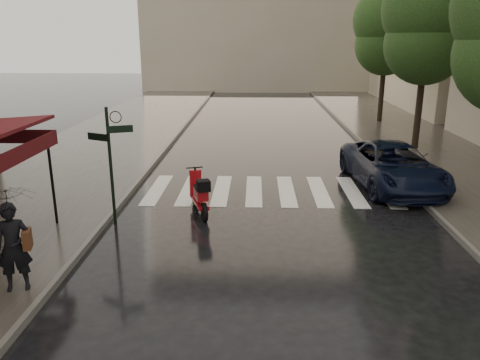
{
  "coord_description": "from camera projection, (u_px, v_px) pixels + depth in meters",
  "views": [
    {
      "loc": [
        2.48,
        -8.38,
        4.69
      ],
      "look_at": [
        2.11,
        2.52,
        1.4
      ],
      "focal_mm": 35.0,
      "sensor_mm": 36.0,
      "label": 1
    }
  ],
  "objects": [
    {
      "name": "ground",
      "position": [
        132.0,
        281.0,
        9.45
      ],
      "size": [
        120.0,
        120.0,
        0.0
      ],
      "primitive_type": "plane",
      "color": "black",
      "rests_on": "ground"
    },
    {
      "name": "sidewalk_near",
      "position": [
        101.0,
        146.0,
        21.06
      ],
      "size": [
        6.0,
        60.0,
        0.12
      ],
      "primitive_type": "cube",
      "color": "#38332D",
      "rests_on": "ground"
    },
    {
      "name": "sidewalk_far",
      "position": [
        431.0,
        149.0,
        20.59
      ],
      "size": [
        5.5,
        60.0,
        0.12
      ],
      "primitive_type": "cube",
      "color": "#38332D",
      "rests_on": "ground"
    },
    {
      "name": "curb_near",
      "position": [
        168.0,
        147.0,
        20.96
      ],
      "size": [
        0.12,
        60.0,
        0.16
      ],
      "primitive_type": "cube",
      "color": "#595651",
      "rests_on": "ground"
    },
    {
      "name": "curb_far",
      "position": [
        368.0,
        148.0,
        20.68
      ],
      "size": [
        0.12,
        60.0,
        0.16
      ],
      "primitive_type": "cube",
      "color": "#595651",
      "rests_on": "ground"
    },
    {
      "name": "crosswalk",
      "position": [
        270.0,
        191.0,
        15.1
      ],
      "size": [
        7.85,
        3.2,
        0.01
      ],
      "color": "silver",
      "rests_on": "ground"
    },
    {
      "name": "signpost",
      "position": [
        110.0,
        157.0,
        11.83
      ],
      "size": [
        1.17,
        0.29,
        3.1
      ],
      "color": "black",
      "rests_on": "ground"
    },
    {
      "name": "tree_mid",
      "position": [
        429.0,
        16.0,
        19.02
      ],
      "size": [
        3.8,
        3.8,
        8.34
      ],
      "color": "black",
      "rests_on": "sidewalk_far"
    },
    {
      "name": "tree_far",
      "position": [
        387.0,
        25.0,
        25.75
      ],
      "size": [
        3.8,
        3.8,
        8.16
      ],
      "color": "black",
      "rests_on": "sidewalk_far"
    },
    {
      "name": "pedestrian_with_umbrella",
      "position": [
        8.0,
        207.0,
        8.46
      ],
      "size": [
        1.29,
        1.3,
        2.49
      ],
      "rotation": [
        0.0,
        0.0,
        0.31
      ],
      "color": "black",
      "rests_on": "sidewalk_near"
    },
    {
      "name": "scooter",
      "position": [
        200.0,
        195.0,
        12.97
      ],
      "size": [
        0.82,
        1.74,
        1.18
      ],
      "rotation": [
        0.0,
        0.0,
        0.32
      ],
      "color": "black",
      "rests_on": "ground"
    },
    {
      "name": "parked_car",
      "position": [
        393.0,
        166.0,
        15.35
      ],
      "size": [
        2.84,
        5.3,
        1.42
      ],
      "primitive_type": "imported",
      "rotation": [
        0.0,
        0.0,
        0.1
      ],
      "color": "black",
      "rests_on": "ground"
    }
  ]
}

